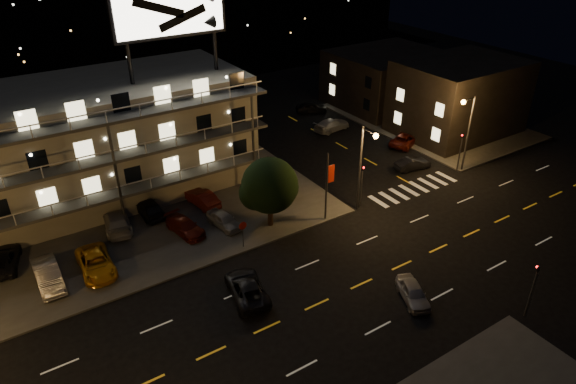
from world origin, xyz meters
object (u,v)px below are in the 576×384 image
lot_car_7 (117,221)px  side_car_0 (413,164)px  lot_car_2 (96,263)px  lot_car_4 (224,220)px  tree (269,187)px  road_car_east (413,292)px  road_car_west (247,288)px

lot_car_7 → side_car_0: bearing=178.8°
lot_car_2 → lot_car_4: lot_car_2 is taller
tree → lot_car_7: tree is taller
lot_car_4 → lot_car_2: bearing=171.5°
lot_car_2 → road_car_east: (17.48, -15.05, -0.21)m
tree → lot_car_2: bearing=173.3°
lot_car_2 → lot_car_7: bearing=61.1°
tree → road_car_west: tree is taller
lot_car_7 → tree: bearing=158.7°
side_car_0 → road_car_west: road_car_west is taller
tree → road_car_east: 14.18m
tree → lot_car_4: 4.92m
lot_car_2 → road_car_east: bearing=-37.9°
road_car_east → road_car_west: road_car_west is taller
side_car_0 → lot_car_7: bearing=89.5°
side_car_0 → lot_car_2: bearing=99.2°
tree → road_car_east: tree is taller
tree → road_car_east: size_ratio=1.68×
side_car_0 → road_car_east: 20.56m
lot_car_7 → road_car_west: (5.02, -13.32, -0.21)m
lot_car_2 → road_car_west: bearing=-43.4°
side_car_0 → road_car_east: size_ratio=1.04×
side_car_0 → road_car_west: size_ratio=0.77×
lot_car_7 → road_car_west: size_ratio=1.04×
side_car_0 → road_car_east: side_car_0 is taller
lot_car_7 → road_car_west: lot_car_7 is taller
road_car_east → road_car_west: (-9.42, 6.65, 0.07)m
tree → lot_car_4: size_ratio=1.67×
tree → road_car_west: bearing=-131.8°
tree → lot_car_2: size_ratio=1.24×
side_car_0 → road_car_west: 25.23m
lot_car_4 → road_car_east: bearing=-75.9°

